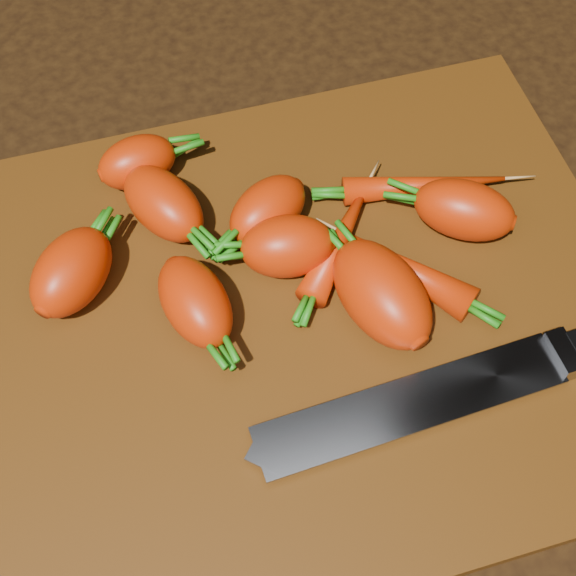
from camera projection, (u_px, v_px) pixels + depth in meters
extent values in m
cube|color=black|center=(292.00, 324.00, 0.59)|extent=(2.00, 2.00, 0.01)
cube|color=#542B08|center=(292.00, 317.00, 0.58)|extent=(0.50, 0.40, 0.01)
ellipsoid|color=red|center=(71.00, 272.00, 0.56)|extent=(0.08, 0.09, 0.05)
ellipsoid|color=red|center=(287.00, 246.00, 0.57)|extent=(0.07, 0.05, 0.05)
ellipsoid|color=red|center=(163.00, 204.00, 0.59)|extent=(0.07, 0.09, 0.04)
ellipsoid|color=red|center=(382.00, 294.00, 0.55)|extent=(0.08, 0.10, 0.05)
ellipsoid|color=red|center=(268.00, 210.00, 0.59)|extent=(0.08, 0.07, 0.04)
ellipsoid|color=red|center=(137.00, 162.00, 0.62)|extent=(0.07, 0.05, 0.04)
ellipsoid|color=red|center=(464.00, 210.00, 0.59)|extent=(0.09, 0.08, 0.04)
ellipsoid|color=red|center=(340.00, 238.00, 0.59)|extent=(0.09, 0.10, 0.02)
ellipsoid|color=red|center=(424.00, 185.00, 0.62)|extent=(0.13, 0.04, 0.02)
ellipsoid|color=red|center=(406.00, 269.00, 0.57)|extent=(0.09, 0.10, 0.03)
ellipsoid|color=red|center=(195.00, 302.00, 0.55)|extent=(0.06, 0.08, 0.04)
cube|color=gray|center=(257.00, 455.00, 0.51)|extent=(0.21, 0.05, 0.00)
cube|color=gray|center=(419.00, 402.00, 0.53)|extent=(0.02, 0.03, 0.02)
cube|color=black|center=(511.00, 372.00, 0.54)|extent=(0.12, 0.03, 0.02)
cylinder|color=#B2B2B7|center=(489.00, 374.00, 0.53)|extent=(0.01, 0.01, 0.00)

